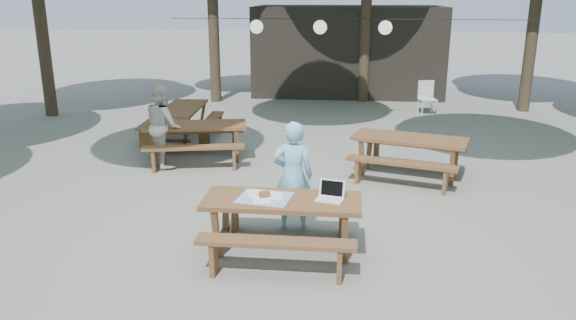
{
  "coord_description": "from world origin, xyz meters",
  "views": [
    {
      "loc": [
        0.52,
        -8.28,
        3.27
      ],
      "look_at": [
        -0.26,
        -0.98,
        1.05
      ],
      "focal_mm": 35.0,
      "sensor_mm": 36.0,
      "label": 1
    }
  ],
  "objects_px": {
    "picnic_table_nw": "(196,142)",
    "woman": "(293,176)",
    "second_person": "(164,125)",
    "plastic_chair": "(427,105)",
    "main_picnic_table": "(282,225)"
  },
  "relations": [
    {
      "from": "picnic_table_nw",
      "to": "woman",
      "type": "bearing_deg",
      "value": -66.04
    },
    {
      "from": "picnic_table_nw",
      "to": "woman",
      "type": "xyz_separation_m",
      "value": [
        2.25,
        -3.12,
        0.4
      ]
    },
    {
      "from": "plastic_chair",
      "to": "main_picnic_table",
      "type": "bearing_deg",
      "value": -119.53
    },
    {
      "from": "picnic_table_nw",
      "to": "woman",
      "type": "distance_m",
      "value": 3.87
    },
    {
      "from": "woman",
      "to": "plastic_chair",
      "type": "distance_m",
      "value": 8.69
    },
    {
      "from": "picnic_table_nw",
      "to": "second_person",
      "type": "relative_size",
      "value": 1.36
    },
    {
      "from": "woman",
      "to": "second_person",
      "type": "bearing_deg",
      "value": -51.47
    },
    {
      "from": "main_picnic_table",
      "to": "picnic_table_nw",
      "type": "relative_size",
      "value": 0.92
    },
    {
      "from": "main_picnic_table",
      "to": "plastic_chair",
      "type": "xyz_separation_m",
      "value": [
        2.97,
        8.98,
        -0.13
      ]
    },
    {
      "from": "plastic_chair",
      "to": "picnic_table_nw",
      "type": "bearing_deg",
      "value": -146.86
    },
    {
      "from": "main_picnic_table",
      "to": "picnic_table_nw",
      "type": "distance_m",
      "value": 4.5
    },
    {
      "from": "second_person",
      "to": "plastic_chair",
      "type": "bearing_deg",
      "value": -79.49
    },
    {
      "from": "main_picnic_table",
      "to": "picnic_table_nw",
      "type": "bearing_deg",
      "value": 119.15
    },
    {
      "from": "picnic_table_nw",
      "to": "second_person",
      "type": "distance_m",
      "value": 0.76
    },
    {
      "from": "picnic_table_nw",
      "to": "plastic_chair",
      "type": "relative_size",
      "value": 2.43
    }
  ]
}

